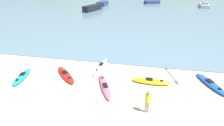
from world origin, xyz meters
TOP-DOWN VIEW (x-y plane):
  - ground_plane at (0.00, 0.00)m, footprint 400.00×400.00m
  - bay_water at (0.00, 42.55)m, footprint 160.00×70.00m
  - kayak_on_sand_0 at (-0.89, 6.61)m, footprint 0.94×3.53m
  - kayak_on_sand_1 at (-6.81, 3.60)m, footprint 1.11×2.80m
  - kayak_on_sand_2 at (3.66, 4.79)m, footprint 2.94×0.79m
  - kayak_on_sand_3 at (8.19, 5.36)m, footprint 1.94×3.24m
  - kayak_on_sand_4 at (-3.39, 4.51)m, footprint 2.74×2.80m
  - kayak_on_sand_5 at (0.23, 3.49)m, footprint 1.93×3.40m
  - person_near_foreground at (3.36, 1.43)m, footprint 0.32×0.28m
  - moored_boat_0 at (4.28, 47.84)m, footprint 4.75×3.64m
  - moored_boat_1 at (-9.10, 41.56)m, footprint 2.38×4.74m
  - moored_boat_2 at (-9.65, 33.51)m, footprint 3.35×5.70m
  - moored_boat_3 at (17.60, 44.03)m, footprint 2.74×5.82m
  - loose_paddle at (5.35, 6.39)m, footprint 0.95×2.72m

SIDE VIEW (x-z plane):
  - ground_plane at x=0.00m, z-range 0.00..0.00m
  - loose_paddle at x=5.35m, z-range 0.00..0.03m
  - bay_water at x=0.00m, z-range 0.00..0.06m
  - kayak_on_sand_0 at x=-0.89m, z-range -0.02..0.27m
  - kayak_on_sand_3 at x=8.19m, z-range -0.02..0.31m
  - kayak_on_sand_1 at x=-6.81m, z-range -0.02..0.32m
  - kayak_on_sand_4 at x=-3.39m, z-range -0.02..0.35m
  - kayak_on_sand_5 at x=0.23m, z-range -0.02..0.36m
  - kayak_on_sand_2 at x=3.66m, z-range -0.02..0.38m
  - moored_boat_0 at x=4.28m, z-range 0.06..0.95m
  - moored_boat_3 at x=17.60m, z-range -0.14..1.18m
  - moored_boat_1 at x=-9.10m, z-range 0.06..1.17m
  - moored_boat_2 at x=-9.65m, z-range 0.06..1.37m
  - person_near_foreground at x=3.36m, z-range 0.11..1.68m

